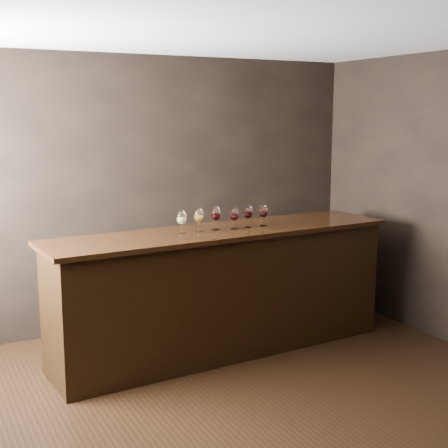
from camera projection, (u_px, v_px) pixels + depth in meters
name	position (u px, v px, depth m)	size (l,w,h in m)	color
ground	(240.00, 410.00, 4.72)	(5.00, 5.00, 0.00)	black
room_shell	(204.00, 171.00, 4.39)	(5.02, 4.52, 2.81)	black
bar_counter	(222.00, 293.00, 5.80)	(3.20, 0.69, 1.12)	black
bar_top	(222.00, 232.00, 5.70)	(3.31, 0.77, 0.04)	black
back_bar_shelf	(209.00, 274.00, 6.74)	(2.78, 0.40, 1.00)	black
glass_white	(182.00, 218.00, 5.47)	(0.09, 0.09, 0.21)	white
glass_amber	(199.00, 216.00, 5.56)	(0.09, 0.09, 0.21)	white
glass_red_a	(216.00, 214.00, 5.67)	(0.09, 0.09, 0.21)	white
glass_red_b	(234.00, 215.00, 5.70)	(0.08, 0.08, 0.19)	white
glass_red_c	(248.00, 213.00, 5.79)	(0.08, 0.08, 0.20)	white
glass_red_d	(263.00, 212.00, 5.87)	(0.08, 0.08, 0.19)	white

